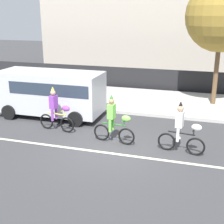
{
  "coord_description": "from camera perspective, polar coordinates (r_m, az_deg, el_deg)",
  "views": [
    {
      "loc": [
        3.18,
        -10.27,
        4.85
      ],
      "look_at": [
        -0.33,
        1.2,
        1.0
      ],
      "focal_mm": 50.0,
      "sensor_mm": 36.0,
      "label": 1
    }
  ],
  "objects": [
    {
      "name": "road_centre_line",
      "position": [
        11.36,
        -0.93,
        -7.46
      ],
      "size": [
        36.0,
        0.14,
        0.01
      ],
      "primitive_type": "cube",
      "color": "beige",
      "rests_on": "ground"
    },
    {
      "name": "parked_van_silver",
      "position": [
        15.15,
        -10.97,
        3.83
      ],
      "size": [
        5.0,
        2.22,
        2.18
      ],
      "color": "silver",
      "rests_on": "ground"
    },
    {
      "name": "ground_plane",
      "position": [
        11.8,
        -0.18,
        -6.48
      ],
      "size": [
        80.0,
        80.0,
        0.0
      ],
      "primitive_type": "plane",
      "color": "#38383A"
    },
    {
      "name": "parade_cyclist_zebra",
      "position": [
        11.33,
        12.71,
        -3.39
      ],
      "size": [
        1.71,
        0.52,
        1.92
      ],
      "color": "black",
      "rests_on": "ground"
    },
    {
      "name": "parade_cyclist_lime",
      "position": [
        11.92,
        0.4,
        -1.86
      ],
      "size": [
        1.72,
        0.51,
        1.92
      ],
      "color": "black",
      "rests_on": "ground"
    },
    {
      "name": "parade_cyclist_purple",
      "position": [
        13.35,
        -10.15,
        0.03
      ],
      "size": [
        1.71,
        0.52,
        1.92
      ],
      "color": "black",
      "rests_on": "ground"
    },
    {
      "name": "street_tree_near_lamp",
      "position": [
        17.06,
        19.44,
        16.25
      ],
      "size": [
        3.61,
        3.61,
        6.34
      ],
      "color": "brown",
      "rests_on": "sidewalk_curb"
    },
    {
      "name": "building_backdrop",
      "position": [
        28.29,
        18.34,
        15.08
      ],
      "size": [
        28.0,
        8.0,
        7.87
      ],
      "primitive_type": "cube",
      "color": "#B2A899",
      "rests_on": "ground"
    },
    {
      "name": "fence_line",
      "position": [
        20.36,
        7.69,
        5.87
      ],
      "size": [
        40.0,
        0.08,
        1.4
      ],
      "primitive_type": "cube",
      "color": "black",
      "rests_on": "ground"
    },
    {
      "name": "sidewalk_curb",
      "position": [
        17.73,
        6.03,
        2.06
      ],
      "size": [
        60.0,
        5.0,
        0.15
      ],
      "primitive_type": "cube",
      "color": "#ADAAA3",
      "rests_on": "ground"
    }
  ]
}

